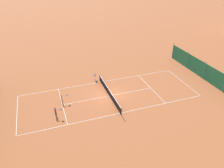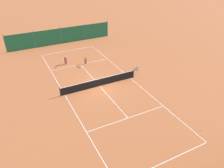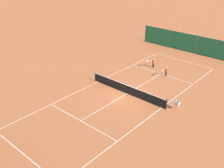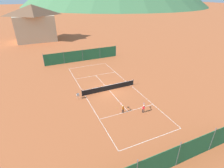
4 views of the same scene
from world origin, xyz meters
The scene contains 13 objects.
ground_plane centered at (0.00, 0.00, 0.00)m, with size 600.00×600.00×0.00m, color #A8542D.
court_line_markings centered at (0.00, 0.00, 0.00)m, with size 8.25×23.85×0.01m.
tennis_net centered at (0.00, 0.00, 0.50)m, with size 9.18×0.08×1.06m.
windscreen_fence_near centered at (0.00, -15.50, 1.31)m, with size 17.28×0.08×2.90m.
player_far_service centered at (1.77, -7.38, 0.68)m, with size 0.72×0.87×1.16m.
player_near_service centered at (-0.73, -6.28, 0.67)m, with size 0.39×0.98×1.14m.
tennis_ball_by_net_left centered at (-4.32, 5.46, 0.03)m, with size 0.07×0.07×0.07m, color #CCE033.
tennis_ball_near_corner centered at (-2.96, 9.25, 0.03)m, with size 0.07×0.07×0.07m, color #CCE033.
tennis_ball_mid_court centered at (-1.30, 6.81, 0.03)m, with size 0.07×0.07×0.07m, color #CCE033.
tennis_ball_alley_right centered at (-2.95, 8.10, 0.03)m, with size 0.07×0.07×0.07m, color #CCE033.
tennis_ball_far_corner centered at (-0.98, -5.12, 0.03)m, with size 0.07×0.07×0.07m, color #CCE033.
tennis_ball_service_box centered at (4.20, -8.03, 0.03)m, with size 0.07×0.07×0.07m, color #CCE033.
ball_hopper centered at (-5.30, -0.56, 0.65)m, with size 0.36×0.36×0.89m.
Camera 3 is at (-14.21, 18.55, 12.93)m, focal length 42.00 mm.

